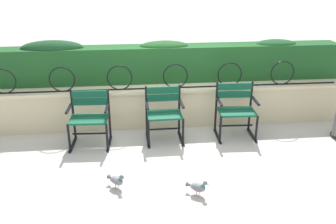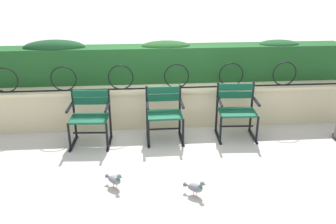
# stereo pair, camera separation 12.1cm
# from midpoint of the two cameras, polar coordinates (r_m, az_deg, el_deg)

# --- Properties ---
(ground_plane) EXTENTS (60.00, 60.00, 0.00)m
(ground_plane) POSITION_cam_midpoint_polar(r_m,az_deg,el_deg) (5.57, 0.70, -5.63)
(ground_plane) COLOR #BCB7AD
(stone_wall) EXTENTS (6.54, 0.41, 0.69)m
(stone_wall) POSITION_cam_midpoint_polar(r_m,az_deg,el_deg) (6.24, -0.03, 0.99)
(stone_wall) COLOR beige
(stone_wall) RESTS_ON ground
(iron_arch_fence) EXTENTS (6.02, 0.02, 0.42)m
(iron_arch_fence) POSITION_cam_midpoint_polar(r_m,az_deg,el_deg) (5.98, -2.12, 5.33)
(iron_arch_fence) COLOR black
(iron_arch_fence) RESTS_ON stone_wall
(hedge_row) EXTENTS (6.41, 0.45, 0.75)m
(hedge_row) POSITION_cam_midpoint_polar(r_m,az_deg,el_deg) (6.41, -0.86, 7.97)
(hedge_row) COLOR #1E5123
(hedge_row) RESTS_ON stone_wall
(park_chair_left) EXTENTS (0.63, 0.55, 0.83)m
(park_chair_left) POSITION_cam_midpoint_polar(r_m,az_deg,el_deg) (5.66, -11.63, -0.54)
(park_chair_left) COLOR #0F4C33
(park_chair_left) RESTS_ON ground
(park_chair_centre) EXTENTS (0.58, 0.53, 0.84)m
(park_chair_centre) POSITION_cam_midpoint_polar(r_m,az_deg,el_deg) (5.68, 0.02, -0.00)
(park_chair_centre) COLOR #0F4C33
(park_chair_centre) RESTS_ON ground
(park_chair_right) EXTENTS (0.64, 0.55, 0.86)m
(park_chair_right) POSITION_cam_midpoint_polar(r_m,az_deg,el_deg) (5.89, 11.35, 0.45)
(park_chair_right) COLOR #0F4C33
(park_chair_right) RESTS_ON ground
(pigeon_near_chairs) EXTENTS (0.25, 0.21, 0.22)m
(pigeon_near_chairs) POSITION_cam_midpoint_polar(r_m,az_deg,el_deg) (4.46, 5.09, -11.75)
(pigeon_near_chairs) COLOR gray
(pigeon_near_chairs) RESTS_ON ground
(pigeon_far_side) EXTENTS (0.23, 0.24, 0.22)m
(pigeon_far_side) POSITION_cam_midpoint_polar(r_m,az_deg,el_deg) (4.63, -7.71, -10.49)
(pigeon_far_side) COLOR gray
(pigeon_far_side) RESTS_ON ground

